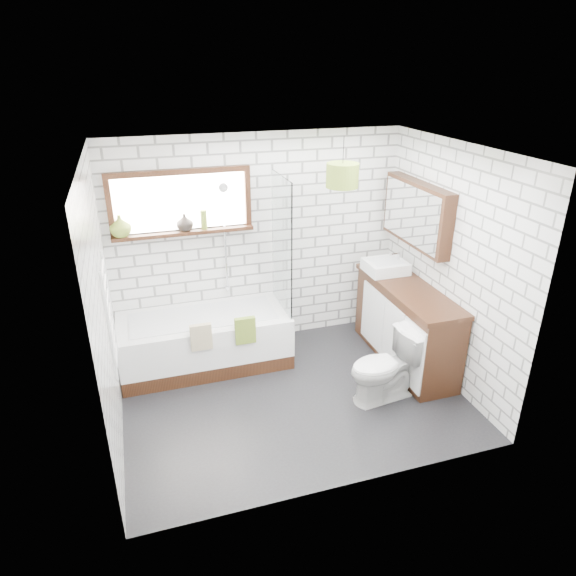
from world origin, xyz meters
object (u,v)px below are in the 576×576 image
object	(u,v)px
bathtub	(205,340)
toilet	(385,367)
basin	(386,266)
vanity	(406,324)
pendant	(342,175)

from	to	relation	value
bathtub	toilet	distance (m)	2.03
basin	toilet	distance (m)	1.33
vanity	basin	bearing A→B (deg)	97.34
bathtub	pendant	size ratio (longest dim) A/B	5.48
bathtub	basin	bearing A→B (deg)	-3.62
vanity	bathtub	bearing A→B (deg)	164.69
bathtub	pendant	bearing A→B (deg)	-5.93
basin	pendant	size ratio (longest dim) A/B	1.35
vanity	basin	distance (m)	0.71
bathtub	basin	xyz separation A→B (m)	(2.13, -0.14, 0.69)
toilet	pendant	xyz separation A→B (m)	(-0.10, 1.04, 1.72)
bathtub	pendant	xyz separation A→B (m)	(1.53, -0.16, 1.80)
vanity	toilet	size ratio (longest dim) A/B	2.16
vanity	pendant	world-z (taller)	pendant
pendant	vanity	bearing A→B (deg)	-33.59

